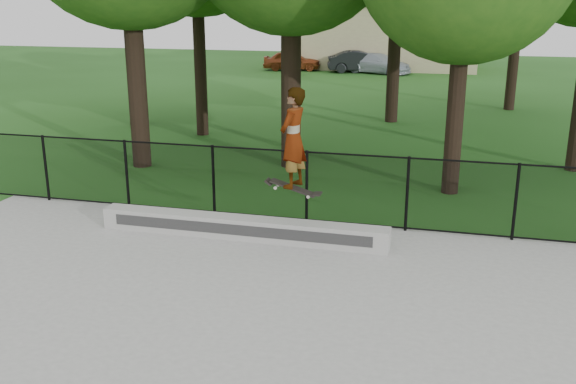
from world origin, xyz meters
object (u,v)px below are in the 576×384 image
at_px(car_a, 292,61).
at_px(skater_airborne, 293,140).
at_px(car_b, 360,62).
at_px(grind_ledge, 242,228).
at_px(car_c, 378,63).

relative_size(car_a, skater_airborne, 1.86).
relative_size(car_a, car_b, 0.98).
bearing_deg(grind_ledge, car_b, 94.07).
relative_size(grind_ledge, car_a, 1.54).
bearing_deg(car_a, grind_ledge, -176.67).
bearing_deg(grind_ledge, car_a, 102.41).
distance_m(grind_ledge, skater_airborne, 2.13).
relative_size(car_a, car_c, 0.94).
bearing_deg(grind_ledge, skater_airborne, -13.97).
height_order(grind_ledge, car_a, car_a).
bearing_deg(skater_airborne, car_c, 93.95).
xyz_separation_m(car_b, car_c, (1.14, -0.31, -0.06)).
bearing_deg(car_b, car_c, -118.76).
distance_m(grind_ledge, car_a, 30.67).
xyz_separation_m(grind_ledge, skater_airborne, (1.08, -0.27, 1.82)).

